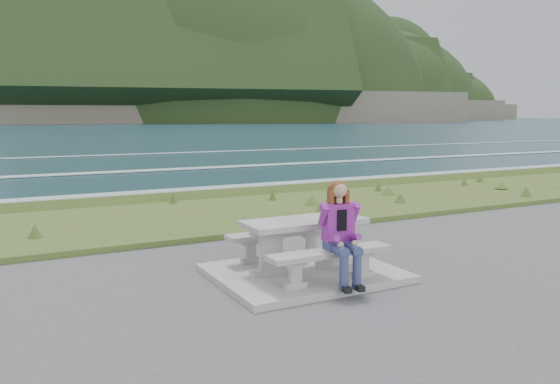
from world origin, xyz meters
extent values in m
cube|color=#A4A5A0|center=(0.00, 0.00, 0.05)|extent=(2.60, 2.10, 0.10)
cube|color=#A4A5A0|center=(-0.54, 0.00, 0.14)|extent=(0.62, 0.12, 0.08)
cube|color=#A4A5A0|center=(-0.54, 0.00, 0.44)|extent=(0.34, 0.09, 0.51)
cube|color=#A4A5A0|center=(-0.54, 0.00, 0.73)|extent=(0.62, 0.12, 0.08)
cube|color=#A4A5A0|center=(0.54, 0.00, 0.14)|extent=(0.62, 0.12, 0.08)
cube|color=#A4A5A0|center=(0.54, 0.00, 0.44)|extent=(0.34, 0.09, 0.51)
cube|color=#A4A5A0|center=(0.54, 0.00, 0.73)|extent=(0.62, 0.12, 0.08)
cube|color=#A4A5A0|center=(0.00, 0.00, 0.81)|extent=(1.80, 0.75, 0.08)
cube|color=#A4A5A0|center=(-0.54, -0.70, 0.14)|extent=(0.30, 0.12, 0.08)
cube|color=#A4A5A0|center=(-0.54, -0.70, 0.29)|extent=(0.17, 0.09, 0.22)
cube|color=#A4A5A0|center=(-0.54, -0.70, 0.44)|extent=(0.30, 0.12, 0.08)
cube|color=#A4A5A0|center=(0.54, -0.70, 0.14)|extent=(0.30, 0.12, 0.08)
cube|color=#A4A5A0|center=(0.54, -0.70, 0.29)|extent=(0.17, 0.09, 0.22)
cube|color=#A4A5A0|center=(0.54, -0.70, 0.44)|extent=(0.30, 0.12, 0.08)
cube|color=#A4A5A0|center=(0.00, -0.70, 0.52)|extent=(1.80, 0.35, 0.07)
cube|color=#A4A5A0|center=(-0.54, 0.70, 0.14)|extent=(0.30, 0.12, 0.08)
cube|color=#A4A5A0|center=(-0.54, 0.70, 0.29)|extent=(0.17, 0.09, 0.22)
cube|color=#A4A5A0|center=(-0.54, 0.70, 0.44)|extent=(0.30, 0.12, 0.08)
cube|color=#A4A5A0|center=(0.54, 0.70, 0.14)|extent=(0.30, 0.12, 0.08)
cube|color=#A4A5A0|center=(0.54, 0.70, 0.29)|extent=(0.17, 0.09, 0.22)
cube|color=#A4A5A0|center=(0.54, 0.70, 0.44)|extent=(0.30, 0.12, 0.08)
cube|color=#A4A5A0|center=(0.00, 0.70, 0.52)|extent=(1.80, 0.35, 0.07)
cube|color=#375A21|center=(0.00, 5.00, 0.00)|extent=(160.00, 4.50, 0.22)
cube|color=#706454|center=(0.00, 7.90, 0.00)|extent=(160.00, 0.80, 2.20)
cube|color=white|center=(0.00, 14.00, -1.74)|extent=(220.00, 3.00, 0.06)
cube|color=white|center=(0.00, 22.00, -1.74)|extent=(220.00, 2.00, 0.06)
cube|color=white|center=(0.00, 34.00, -1.74)|extent=(220.00, 1.40, 0.06)
cube|color=white|center=(0.00, 52.00, -1.74)|extent=(220.00, 1.00, 0.06)
cube|color=#706454|center=(130.00, 330.00, 7.20)|extent=(296.14, 193.70, 18.00)
ellipsoid|color=black|center=(130.00, 330.00, 10.20)|extent=(311.77, 210.10, 194.73)
cube|color=#706454|center=(320.00, 420.00, 7.20)|extent=(224.66, 148.06, 18.00)
ellipsoid|color=black|center=(320.00, 420.00, 10.20)|extent=(236.23, 161.33, 148.91)
cube|color=#706454|center=(480.00, 520.00, 7.20)|extent=(197.87, 126.05, 18.00)
ellipsoid|color=black|center=(480.00, 520.00, 10.20)|extent=(207.79, 137.80, 108.82)
cube|color=navy|center=(0.10, -0.90, 0.38)|extent=(0.46, 0.72, 0.56)
cube|color=#8D2093|center=(0.13, -0.68, 0.92)|extent=(0.43, 0.28, 0.51)
sphere|color=tan|center=(0.13, -0.70, 1.36)|extent=(0.22, 0.22, 0.22)
sphere|color=brown|center=(0.13, -0.68, 1.37)|extent=(0.24, 0.24, 0.24)
camera|label=1|loc=(-3.92, -6.70, 2.34)|focal=35.00mm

